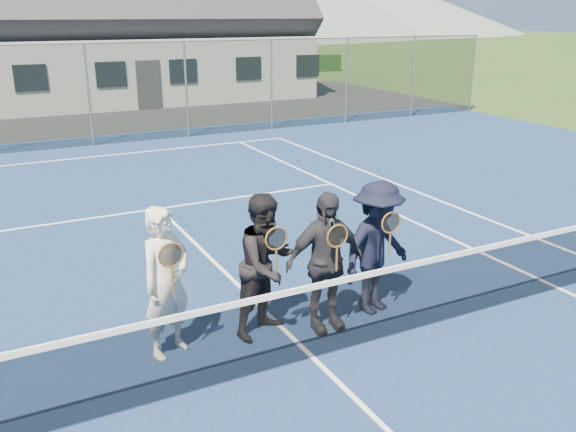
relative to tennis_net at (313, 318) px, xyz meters
name	(u,v)px	position (x,y,z in m)	size (l,w,h in m)	color
ground	(63,115)	(0.00, 20.00, -0.54)	(220.00, 220.00, 0.00)	#264117
court_surface	(313,359)	(0.00, 0.00, -0.53)	(30.00, 30.00, 0.02)	navy
hedge_row	(30,75)	(0.00, 32.00, 0.01)	(40.00, 1.20, 1.10)	black
court_markings	(313,358)	(0.00, 0.00, -0.51)	(11.03, 23.83, 0.01)	white
tennis_net	(313,318)	(0.00, 0.00, 0.00)	(11.68, 0.08, 1.10)	slate
perimeter_fence	(89,95)	(0.00, 13.50, 0.99)	(30.07, 0.07, 3.02)	slate
clubhouse	(132,9)	(4.00, 24.00, 3.45)	(15.60, 8.20, 7.70)	silver
player_a	(166,282)	(-1.42, 0.90, 0.38)	(0.78, 0.67, 1.80)	silver
player_b	(267,265)	(-0.19, 0.83, 0.38)	(1.07, 0.96, 1.80)	black
player_c	(325,262)	(0.48, 0.58, 0.38)	(1.07, 0.52, 1.80)	#28272D
player_d	(377,248)	(1.33, 0.68, 0.38)	(1.30, 0.96, 1.80)	black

